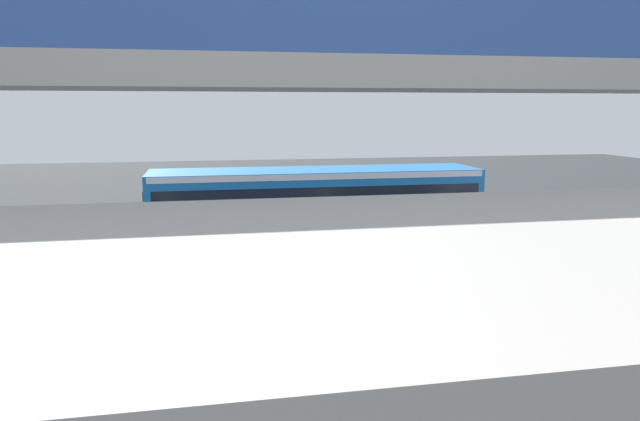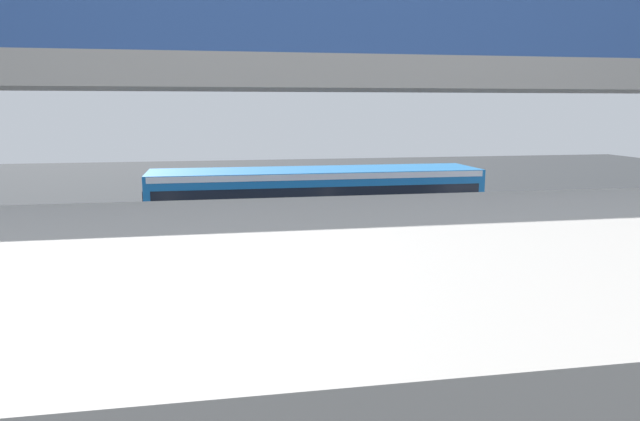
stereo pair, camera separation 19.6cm
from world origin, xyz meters
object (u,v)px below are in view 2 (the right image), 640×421
Objects in this scene: city_bus at (316,205)px; traffic_sign at (235,190)px; bicycle_green at (549,250)px; pedestrian at (324,268)px.

city_bus reaches higher than traffic_sign.
bicycle_green is (-7.88, 2.08, -1.51)m from city_bus.
bicycle_green is 0.99× the size of pedestrian.
pedestrian is at bearing 102.34° from traffic_sign.
bicycle_green is at bearing 148.05° from traffic_sign.
city_bus is 5.17m from traffic_sign.
bicycle_green is 12.46m from traffic_sign.
pedestrian is (8.49, 2.63, 0.51)m from bicycle_green.
traffic_sign is at bearing -77.66° from pedestrian.
city_bus is at bearing 120.43° from traffic_sign.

